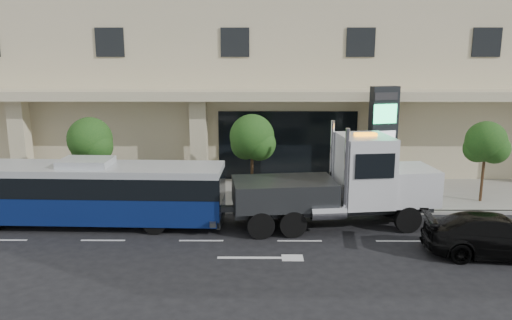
# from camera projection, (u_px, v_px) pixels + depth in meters

# --- Properties ---
(ground) EXTENTS (120.00, 120.00, 0.00)m
(ground) POSITION_uv_depth(u_px,v_px,m) (297.00, 228.00, 21.69)
(ground) COLOR black
(ground) RESTS_ON ground
(sidewalk) EXTENTS (120.00, 6.00, 0.15)m
(sidewalk) POSITION_uv_depth(u_px,v_px,m) (290.00, 194.00, 26.55)
(sidewalk) COLOR gray
(sidewalk) RESTS_ON ground
(curb) EXTENTS (120.00, 0.30, 0.15)m
(curb) POSITION_uv_depth(u_px,v_px,m) (294.00, 212.00, 23.63)
(curb) COLOR gray
(curb) RESTS_ON ground
(convention_center) EXTENTS (60.00, 17.60, 20.00)m
(convention_center) POSITION_uv_depth(u_px,v_px,m) (283.00, 15.00, 34.60)
(convention_center) COLOR #C5BA94
(convention_center) RESTS_ON ground
(tree_left) EXTENTS (2.27, 2.20, 4.22)m
(tree_left) POSITION_uv_depth(u_px,v_px,m) (91.00, 143.00, 24.59)
(tree_left) COLOR #422B19
(tree_left) RESTS_ON sidewalk
(tree_mid) EXTENTS (2.28, 2.20, 4.38)m
(tree_mid) POSITION_uv_depth(u_px,v_px,m) (252.00, 140.00, 24.51)
(tree_mid) COLOR #422B19
(tree_mid) RESTS_ON sidewalk
(tree_right) EXTENTS (2.10, 2.00, 4.04)m
(tree_right) POSITION_uv_depth(u_px,v_px,m) (486.00, 145.00, 24.48)
(tree_right) COLOR #422B19
(tree_right) RESTS_ON sidewalk
(city_bus) EXTENTS (11.89, 2.89, 2.99)m
(city_bus) POSITION_uv_depth(u_px,v_px,m) (88.00, 192.00, 21.80)
(city_bus) COLOR black
(city_bus) RESTS_ON ground
(tow_truck) EXTENTS (10.00, 3.45, 4.52)m
(tow_truck) POSITION_uv_depth(u_px,v_px,m) (344.00, 185.00, 21.58)
(tow_truck) COLOR #2D3033
(tow_truck) RESTS_ON ground
(black_sedan) EXTENTS (5.64, 2.78, 1.58)m
(black_sedan) POSITION_uv_depth(u_px,v_px,m) (498.00, 236.00, 18.61)
(black_sedan) COLOR black
(black_sedan) RESTS_ON ground
(signage_pylon) EXTENTS (1.50, 0.88, 5.69)m
(signage_pylon) POSITION_uv_depth(u_px,v_px,m) (382.00, 142.00, 25.05)
(signage_pylon) COLOR black
(signage_pylon) RESTS_ON sidewalk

